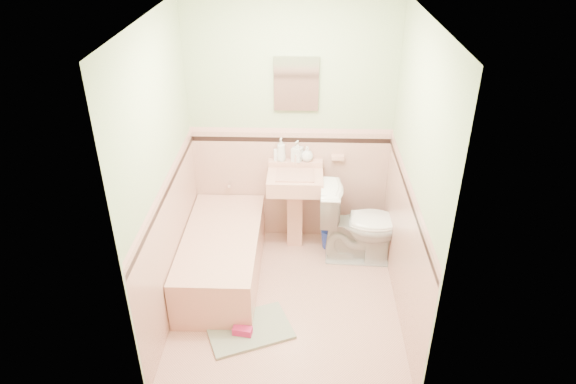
{
  "coord_description": "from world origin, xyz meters",
  "views": [
    {
      "loc": [
        0.13,
        -3.64,
        3.22
      ],
      "look_at": [
        0.0,
        0.25,
        1.0
      ],
      "focal_mm": 32.47,
      "sensor_mm": 36.0,
      "label": 1
    }
  ],
  "objects_px": {
    "sink": "(295,211)",
    "shoe": "(243,331)",
    "soap_bottle_mid": "(297,151)",
    "soap_bottle_right": "(307,154)",
    "toilet": "(361,224)",
    "soap_bottle_left": "(281,149)",
    "bucket": "(331,238)",
    "medicine_cabinet": "(296,83)",
    "bathtub": "(222,257)"
  },
  "relations": [
    {
      "from": "bucket",
      "to": "shoe",
      "type": "xyz_separation_m",
      "value": [
        -0.79,
        -1.32,
        -0.05
      ]
    },
    {
      "from": "soap_bottle_right",
      "to": "toilet",
      "type": "height_order",
      "value": "soap_bottle_right"
    },
    {
      "from": "medicine_cabinet",
      "to": "soap_bottle_left",
      "type": "distance_m",
      "value": 0.68
    },
    {
      "from": "bucket",
      "to": "toilet",
      "type": "bearing_deg",
      "value": -34.02
    },
    {
      "from": "soap_bottle_mid",
      "to": "soap_bottle_right",
      "type": "distance_m",
      "value": 0.1
    },
    {
      "from": "soap_bottle_left",
      "to": "toilet",
      "type": "bearing_deg",
      "value": -24.69
    },
    {
      "from": "soap_bottle_left",
      "to": "soap_bottle_right",
      "type": "bearing_deg",
      "value": 0.0
    },
    {
      "from": "bathtub",
      "to": "soap_bottle_mid",
      "type": "xyz_separation_m",
      "value": [
        0.7,
        0.71,
        0.8
      ]
    },
    {
      "from": "medicine_cabinet",
      "to": "soap_bottle_left",
      "type": "xyz_separation_m",
      "value": [
        -0.14,
        -0.03,
        -0.67
      ]
    },
    {
      "from": "soap_bottle_right",
      "to": "bucket",
      "type": "bearing_deg",
      "value": -34.51
    },
    {
      "from": "toilet",
      "to": "bucket",
      "type": "xyz_separation_m",
      "value": [
        -0.28,
        0.19,
        -0.31
      ]
    },
    {
      "from": "sink",
      "to": "shoe",
      "type": "distance_m",
      "value": 1.43
    },
    {
      "from": "soap_bottle_mid",
      "to": "bucket",
      "type": "xyz_separation_m",
      "value": [
        0.36,
        -0.18,
        -0.91
      ]
    },
    {
      "from": "bucket",
      "to": "sink",
      "type": "bearing_deg",
      "value": 179.85
    },
    {
      "from": "soap_bottle_mid",
      "to": "toilet",
      "type": "relative_size",
      "value": 0.26
    },
    {
      "from": "sink",
      "to": "medicine_cabinet",
      "type": "bearing_deg",
      "value": 90.0
    },
    {
      "from": "medicine_cabinet",
      "to": "bucket",
      "type": "distance_m",
      "value": 1.65
    },
    {
      "from": "sink",
      "to": "toilet",
      "type": "relative_size",
      "value": 1.04
    },
    {
      "from": "sink",
      "to": "soap_bottle_mid",
      "type": "relative_size",
      "value": 4.02
    },
    {
      "from": "bathtub",
      "to": "bucket",
      "type": "bearing_deg",
      "value": 26.57
    },
    {
      "from": "medicine_cabinet",
      "to": "toilet",
      "type": "height_order",
      "value": "medicine_cabinet"
    },
    {
      "from": "bucket",
      "to": "soap_bottle_mid",
      "type": "bearing_deg",
      "value": 153.5
    },
    {
      "from": "soap_bottle_mid",
      "to": "toilet",
      "type": "height_order",
      "value": "soap_bottle_mid"
    },
    {
      "from": "sink",
      "to": "soap_bottle_left",
      "type": "height_order",
      "value": "soap_bottle_left"
    },
    {
      "from": "bathtub",
      "to": "sink",
      "type": "height_order",
      "value": "sink"
    },
    {
      "from": "bathtub",
      "to": "soap_bottle_mid",
      "type": "relative_size",
      "value": 7.05
    },
    {
      "from": "soap_bottle_right",
      "to": "medicine_cabinet",
      "type": "bearing_deg",
      "value": 165.35
    },
    {
      "from": "soap_bottle_mid",
      "to": "soap_bottle_right",
      "type": "xyz_separation_m",
      "value": [
        0.1,
        0.0,
        -0.03
      ]
    },
    {
      "from": "sink",
      "to": "shoe",
      "type": "bearing_deg",
      "value": -107.16
    },
    {
      "from": "soap_bottle_mid",
      "to": "soap_bottle_right",
      "type": "height_order",
      "value": "soap_bottle_mid"
    },
    {
      "from": "soap_bottle_left",
      "to": "toilet",
      "type": "relative_size",
      "value": 0.29
    },
    {
      "from": "bucket",
      "to": "bathtub",
      "type": "bearing_deg",
      "value": -153.43
    },
    {
      "from": "soap_bottle_left",
      "to": "toilet",
      "type": "xyz_separation_m",
      "value": [
        0.8,
        -0.37,
        -0.62
      ]
    },
    {
      "from": "soap_bottle_left",
      "to": "bucket",
      "type": "distance_m",
      "value": 1.08
    },
    {
      "from": "sink",
      "to": "bucket",
      "type": "bearing_deg",
      "value": -0.15
    },
    {
      "from": "shoe",
      "to": "bathtub",
      "type": "bearing_deg",
      "value": 117.67
    },
    {
      "from": "sink",
      "to": "soap_bottle_mid",
      "type": "height_order",
      "value": "soap_bottle_mid"
    },
    {
      "from": "sink",
      "to": "toilet",
      "type": "height_order",
      "value": "sink"
    },
    {
      "from": "bathtub",
      "to": "soap_bottle_right",
      "type": "bearing_deg",
      "value": 41.78
    },
    {
      "from": "soap_bottle_right",
      "to": "toilet",
      "type": "relative_size",
      "value": 0.19
    },
    {
      "from": "soap_bottle_left",
      "to": "bucket",
      "type": "xyz_separation_m",
      "value": [
        0.52,
        -0.18,
        -0.93
      ]
    },
    {
      "from": "bathtub",
      "to": "sink",
      "type": "bearing_deg",
      "value": 37.93
    },
    {
      "from": "bathtub",
      "to": "soap_bottle_right",
      "type": "relative_size",
      "value": 9.73
    },
    {
      "from": "soap_bottle_left",
      "to": "soap_bottle_mid",
      "type": "bearing_deg",
      "value": 0.0
    },
    {
      "from": "medicine_cabinet",
      "to": "soap_bottle_right",
      "type": "height_order",
      "value": "medicine_cabinet"
    },
    {
      "from": "soap_bottle_mid",
      "to": "toilet",
      "type": "distance_m",
      "value": 0.96
    },
    {
      "from": "soap_bottle_mid",
      "to": "toilet",
      "type": "xyz_separation_m",
      "value": [
        0.64,
        -0.37,
        -0.61
      ]
    },
    {
      "from": "sink",
      "to": "shoe",
      "type": "xyz_separation_m",
      "value": [
        -0.41,
        -1.32,
        -0.37
      ]
    },
    {
      "from": "toilet",
      "to": "bucket",
      "type": "distance_m",
      "value": 0.45
    },
    {
      "from": "toilet",
      "to": "soap_bottle_left",
      "type": "bearing_deg",
      "value": 68.17
    }
  ]
}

